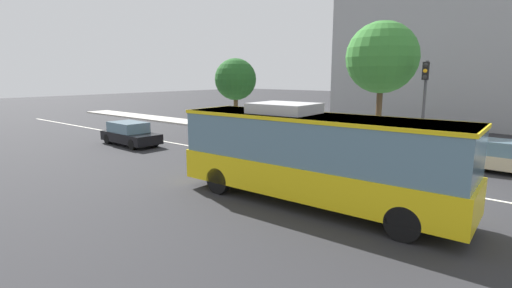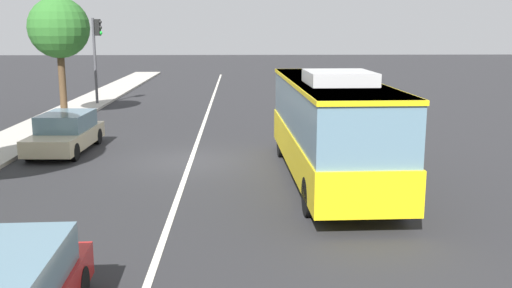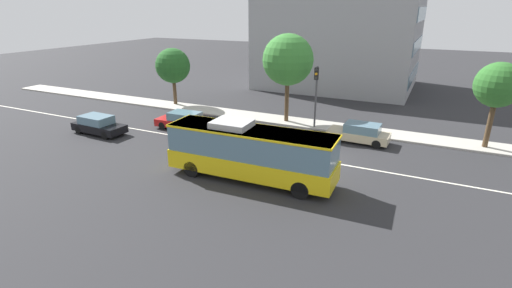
# 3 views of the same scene
# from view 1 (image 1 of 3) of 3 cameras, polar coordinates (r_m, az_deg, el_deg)

# --- Properties ---
(ground_plane) EXTENTS (160.00, 160.00, 0.00)m
(ground_plane) POSITION_cam_1_polar(r_m,az_deg,el_deg) (16.41, 24.94, -6.20)
(ground_plane) COLOR #28282B
(sidewalk_kerb) EXTENTS (80.00, 2.56, 0.14)m
(sidewalk_kerb) POSITION_cam_1_polar(r_m,az_deg,el_deg) (23.62, 29.57, -1.55)
(sidewalk_kerb) COLOR #B2ADA3
(sidewalk_kerb) RESTS_ON ground_plane
(lane_centre_line) EXTENTS (76.00, 0.16, 0.01)m
(lane_centre_line) POSITION_cam_1_polar(r_m,az_deg,el_deg) (16.41, 24.94, -6.18)
(lane_centre_line) COLOR silver
(lane_centre_line) RESTS_ON ground_plane
(transit_bus) EXTENTS (10.06, 2.77, 3.46)m
(transit_bus) POSITION_cam_1_polar(r_m,az_deg,el_deg) (12.89, 8.62, -1.39)
(transit_bus) COLOR yellow
(transit_bus) RESTS_ON ground_plane
(sedan_red) EXTENTS (4.57, 1.97, 1.46)m
(sedan_red) POSITION_cam_1_polar(r_m,az_deg,el_deg) (23.59, -3.30, 1.42)
(sedan_red) COLOR #B21919
(sedan_red) RESTS_ON ground_plane
(sedan_black) EXTENTS (4.56, 1.96, 1.46)m
(sedan_black) POSITION_cam_1_polar(r_m,az_deg,el_deg) (25.29, -18.66, 1.49)
(sedan_black) COLOR black
(sedan_black) RESTS_ON ground_plane
(sedan_beige) EXTENTS (4.56, 1.96, 1.46)m
(sedan_beige) POSITION_cam_1_polar(r_m,az_deg,el_deg) (20.66, 33.39, -1.61)
(sedan_beige) COLOR #C6B793
(sedan_beige) RESTS_ON ground_plane
(traffic_light_mid_block) EXTENTS (0.35, 0.62, 5.20)m
(traffic_light_mid_block) POSITION_cam_1_polar(r_m,az_deg,el_deg) (22.72, 24.29, 7.37)
(traffic_light_mid_block) COLOR #47474C
(traffic_light_mid_block) RESTS_ON ground_plane
(street_tree_kerbside_centre) EXTENTS (3.48, 3.48, 5.82)m
(street_tree_kerbside_centre) POSITION_cam_1_polar(r_m,az_deg,el_deg) (31.77, -3.14, 9.79)
(street_tree_kerbside_centre) COLOR #4C3823
(street_tree_kerbside_centre) RESTS_ON ground_plane
(street_tree_kerbside_right) EXTENTS (4.31, 4.31, 7.63)m
(street_tree_kerbside_right) POSITION_cam_1_polar(r_m,az_deg,el_deg) (24.36, 18.64, 12.34)
(street_tree_kerbside_right) COLOR #4C3823
(street_tree_kerbside_right) RESTS_ON ground_plane
(office_block_background) EXTENTS (18.40, 15.02, 13.60)m
(office_block_background) POSITION_cam_1_polar(r_m,az_deg,el_deg) (42.13, 27.80, 12.53)
(office_block_background) COLOR #939399
(office_block_background) RESTS_ON ground_plane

